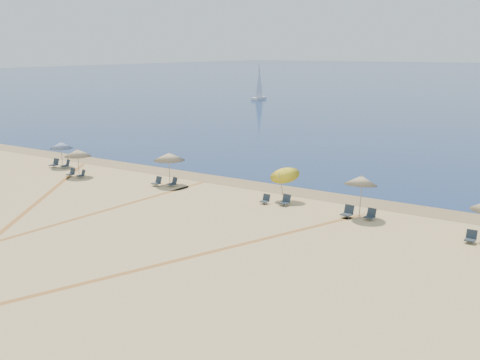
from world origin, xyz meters
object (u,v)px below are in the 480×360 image
object	(u,v)px
umbrella_4	(361,180)
chair_10	(471,237)
umbrella_0	(61,145)
chair_1	(66,164)
umbrella_2	(169,157)
chair_3	(82,174)
chair_7	(285,201)
chair_4	(157,182)
chair_0	(55,163)
umbrella_1	(78,153)
chair_5	(173,182)
umbrella_3	(284,172)
chair_8	(348,212)
sailboat_2	(259,89)
chair_2	(71,173)
chair_6	(265,199)
chair_9	(370,215)

from	to	relation	value
umbrella_4	chair_10	distance (m)	7.16
umbrella_0	chair_1	distance (m)	1.73
umbrella_2	chair_3	distance (m)	7.82
chair_7	chair_4	bearing A→B (deg)	-171.71
chair_7	chair_0	bearing A→B (deg)	-173.86
umbrella_1	chair_4	size ratio (longest dim) A/B	3.00
umbrella_2	chair_10	distance (m)	22.07
chair_1	chair_3	world-z (taller)	chair_1
umbrella_4	chair_3	size ratio (longest dim) A/B	3.54
chair_4	chair_5	distance (m)	1.23
umbrella_3	chair_8	distance (m)	5.64
umbrella_3	sailboat_2	bearing A→B (deg)	122.63
chair_1	chair_2	xyz separation A→B (m)	(2.95, -1.98, -0.03)
umbrella_3	chair_4	distance (m)	10.18
chair_10	umbrella_2	bearing A→B (deg)	175.25
umbrella_3	chair_1	bearing A→B (deg)	-177.40
umbrella_0	umbrella_1	distance (m)	4.47
umbrella_3	chair_6	distance (m)	2.28
umbrella_0	chair_4	xyz separation A→B (m)	(11.55, -0.80, -1.58)
chair_7	chair_9	bearing A→B (deg)	5.61
chair_1	chair_7	distance (m)	21.48
chair_1	umbrella_4	bearing A→B (deg)	21.32
chair_1	chair_4	xyz separation A→B (m)	(10.83, -0.61, -0.02)
chair_4	sailboat_2	world-z (taller)	sailboat_2
chair_1	chair_8	xyz separation A→B (m)	(25.98, -0.46, 0.01)
umbrella_4	chair_1	bearing A→B (deg)	-179.78
chair_5	chair_7	xyz separation A→B (m)	(9.54, -0.05, 0.02)
umbrella_0	sailboat_2	bearing A→B (deg)	107.09
umbrella_2	chair_2	world-z (taller)	umbrella_2
chair_7	chair_10	world-z (taller)	chair_7
chair_1	chair_5	size ratio (longest dim) A/B	1.12
chair_8	chair_9	size ratio (longest dim) A/B	1.10
chair_5	chair_9	xyz separation A→B (m)	(15.37, -0.07, 0.00)
umbrella_4	chair_3	xyz separation A→B (m)	(-22.49, -1.94, -1.98)
umbrella_3	chair_7	xyz separation A→B (m)	(0.72, -1.09, -1.63)
umbrella_3	chair_3	size ratio (longest dim) A/B	3.47
chair_7	chair_9	xyz separation A→B (m)	(5.82, -0.02, -0.01)
sailboat_2	umbrella_2	bearing A→B (deg)	-70.34
umbrella_1	chair_5	xyz separation A→B (m)	(8.55, 1.49, -1.61)
chair_6	chair_10	distance (m)	13.10
umbrella_0	chair_10	distance (m)	34.04
chair_3	chair_4	size ratio (longest dim) A/B	1.00
chair_6	chair_9	world-z (taller)	chair_9
umbrella_1	umbrella_3	bearing A→B (deg)	8.27
chair_0	chair_4	size ratio (longest dim) A/B	0.99
chair_2	chair_4	distance (m)	8.00
umbrella_2	umbrella_3	size ratio (longest dim) A/B	0.95
umbrella_0	chair_0	bearing A→B (deg)	-132.60
chair_8	umbrella_3	bearing A→B (deg)	170.72
umbrella_0	chair_8	xyz separation A→B (m)	(26.69, -0.64, -1.56)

